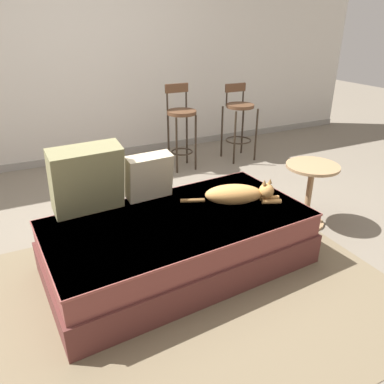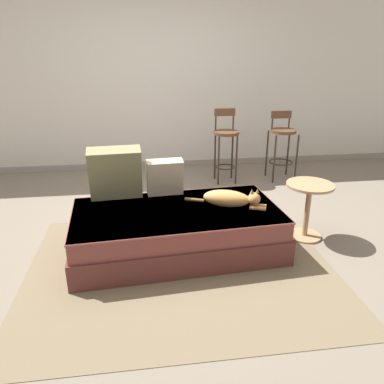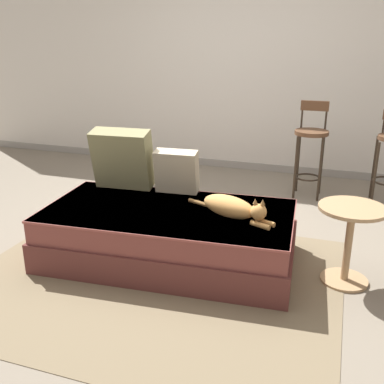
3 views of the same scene
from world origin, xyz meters
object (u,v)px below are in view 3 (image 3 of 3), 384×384
Objects in this scene: throw_pillow_corner at (123,159)px; cat at (232,207)px; bar_stool_near_window at (311,142)px; side_table at (350,234)px; throw_pillow_middle at (177,171)px; couch at (169,234)px.

throw_pillow_corner reaches higher than cat.
bar_stool_near_window is 1.78× the size of side_table.
throw_pillow_middle is 0.36× the size of bar_stool_near_window.
throw_pillow_middle is 1.38m from side_table.
couch is at bearing -175.83° from side_table.
throw_pillow_corner reaches higher than throw_pillow_middle.
cat is at bearing -173.70° from side_table.
throw_pillow_corner is 0.91× the size of side_table.
bar_stool_near_window reaches higher than throw_pillow_corner.
couch is at bearing -32.74° from throw_pillow_corner.
couch is 1.27m from side_table.
bar_stool_near_window is at bearing 57.58° from throw_pillow_middle.
cat is 0.71× the size of bar_stool_near_window.
bar_stool_near_window is at bearing 78.53° from cat.
throw_pillow_middle is 0.67m from cat.
couch is 0.77m from throw_pillow_corner.
throw_pillow_corner reaches higher than couch.
couch is at bearing -114.93° from bar_stool_near_window.
couch is 0.55m from cat.
throw_pillow_corner is at bearing 161.62° from cat.
throw_pillow_corner is 1.83m from side_table.
bar_stool_near_window reaches higher than cat.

